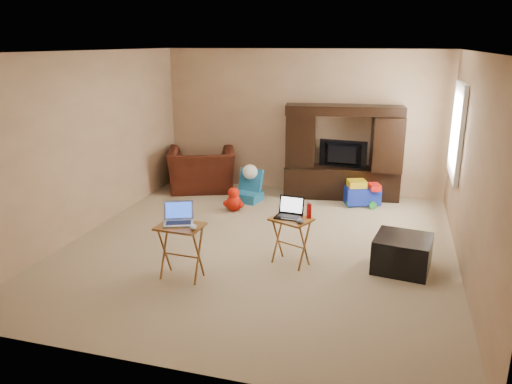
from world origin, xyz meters
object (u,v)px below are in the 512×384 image
(plush_toy, at_px, (234,199))
(push_toy, at_px, (363,193))
(ottoman, at_px, (402,253))
(child_rocker, at_px, (248,186))
(tray_table_left, at_px, (181,252))
(laptop_right, at_px, (289,208))
(television, at_px, (342,155))
(mouse_right, at_px, (300,221))
(tray_table_right, at_px, (291,241))
(entertainment_center, at_px, (342,152))
(mouse_left, at_px, (193,227))
(laptop_left, at_px, (178,214))
(water_bottle, at_px, (309,211))
(recliner, at_px, (202,170))

(plush_toy, bearing_deg, push_toy, 24.09)
(ottoman, bearing_deg, child_rocker, 141.15)
(tray_table_left, height_order, laptop_right, laptop_right)
(television, distance_m, mouse_right, 3.02)
(television, distance_m, plush_toy, 2.04)
(tray_table_right, bearing_deg, plush_toy, 149.83)
(push_toy, bearing_deg, mouse_right, -120.87)
(push_toy, height_order, laptop_right, laptop_right)
(tray_table_right, bearing_deg, mouse_right, -20.24)
(ottoman, xyz_separation_m, tray_table_left, (-2.43, -0.93, 0.12))
(entertainment_center, xyz_separation_m, mouse_left, (-1.18, -3.72, -0.13))
(television, xyz_separation_m, mouse_left, (-1.18, -3.68, -0.10))
(ottoman, distance_m, laptop_left, 2.68)
(entertainment_center, xyz_separation_m, water_bottle, (-0.06, -2.86, -0.12))
(push_toy, distance_m, water_bottle, 2.58)
(tray_table_left, relative_size, tray_table_right, 1.09)
(television, bearing_deg, laptop_right, 89.16)
(tray_table_left, height_order, mouse_left, mouse_left)
(tray_table_left, bearing_deg, tray_table_right, 35.95)
(tray_table_left, distance_m, tray_table_right, 1.33)
(child_rocker, height_order, plush_toy, child_rocker)
(television, bearing_deg, tray_table_right, 89.98)
(child_rocker, xyz_separation_m, mouse_left, (0.30, -3.04, 0.40))
(tray_table_left, bearing_deg, entertainment_center, 72.84)
(push_toy, distance_m, laptop_left, 3.77)
(plush_toy, bearing_deg, tray_table_left, -85.72)
(ottoman, distance_m, mouse_right, 1.29)
(plush_toy, xyz_separation_m, tray_table_right, (1.30, -1.70, 0.09))
(recliner, relative_size, mouse_left, 8.97)
(ottoman, xyz_separation_m, mouse_right, (-1.18, -0.34, 0.41))
(child_rocker, relative_size, tray_table_right, 0.92)
(recliner, distance_m, tray_table_right, 3.48)
(plush_toy, distance_m, laptop_left, 2.46)
(plush_toy, height_order, mouse_right, mouse_right)
(television, xyz_separation_m, child_rocker, (-1.48, -0.64, -0.50))
(laptop_right, bearing_deg, mouse_left, -132.93)
(push_toy, bearing_deg, tray_table_right, -124.12)
(entertainment_center, bearing_deg, child_rocker, -163.98)
(recliner, height_order, laptop_right, laptop_right)
(plush_toy, bearing_deg, mouse_left, -81.52)
(push_toy, distance_m, ottoman, 2.45)
(entertainment_center, relative_size, ottoman, 3.09)
(recliner, distance_m, ottoman, 4.31)
(television, xyz_separation_m, push_toy, (0.40, -0.32, -0.55))
(child_rocker, relative_size, mouse_left, 4.17)
(entertainment_center, xyz_separation_m, mouse_right, (-0.12, -3.06, -0.19))
(recliner, relative_size, laptop_right, 3.80)
(tray_table_left, relative_size, mouse_right, 5.38)
(mouse_right, bearing_deg, child_rocker, 119.69)
(recliner, relative_size, mouse_right, 9.79)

